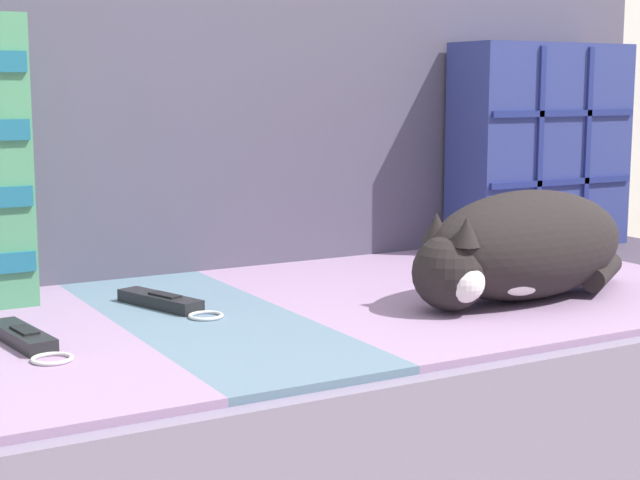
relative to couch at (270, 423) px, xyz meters
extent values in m
cube|color=slate|center=(0.00, 0.00, 0.08)|extent=(1.99, 0.82, 0.20)
cube|color=gray|center=(-0.36, -0.02, 0.18)|extent=(0.24, 0.74, 0.01)
cube|color=slate|center=(-0.12, -0.02, 0.18)|extent=(0.24, 0.74, 0.01)
cube|color=gray|center=(0.12, -0.02, 0.18)|extent=(0.24, 0.74, 0.01)
cube|color=gray|center=(0.36, -0.02, 0.18)|extent=(0.24, 0.74, 0.01)
cube|color=gray|center=(0.60, -0.02, 0.18)|extent=(0.24, 0.74, 0.01)
cube|color=#514C60|center=(0.00, 0.35, 0.45)|extent=(1.99, 0.14, 0.52)
cube|color=navy|center=(0.70, 0.20, 0.39)|extent=(0.37, 0.13, 0.40)
cube|color=navy|center=(0.70, 0.14, 0.32)|extent=(0.35, 0.01, 0.01)
cube|color=navy|center=(0.64, 0.14, 0.39)|extent=(0.01, 0.01, 0.38)
cube|color=navy|center=(0.70, 0.14, 0.45)|extent=(0.35, 0.01, 0.01)
cube|color=navy|center=(0.76, 0.14, 0.39)|extent=(0.01, 0.01, 0.38)
ellipsoid|color=black|center=(0.35, -0.17, 0.27)|extent=(0.39, 0.22, 0.16)
sphere|color=black|center=(0.19, -0.18, 0.24)|extent=(0.11, 0.11, 0.11)
sphere|color=white|center=(0.19, -0.21, 0.24)|extent=(0.06, 0.06, 0.06)
ellipsoid|color=white|center=(0.29, -0.22, 0.24)|extent=(0.11, 0.04, 0.07)
cylinder|color=black|center=(0.50, -0.18, 0.22)|extent=(0.16, 0.13, 0.04)
cone|color=black|center=(0.20, -0.21, 0.31)|extent=(0.04, 0.04, 0.04)
cone|color=black|center=(0.19, -0.15, 0.31)|extent=(0.04, 0.04, 0.04)
cube|color=black|center=(-0.15, 0.05, 0.20)|extent=(0.08, 0.16, 0.02)
cube|color=black|center=(-0.15, 0.04, 0.21)|extent=(0.04, 0.06, 0.00)
cube|color=black|center=(-0.18, 0.12, 0.20)|extent=(0.03, 0.02, 0.02)
torus|color=silver|center=(-0.12, -0.05, 0.19)|extent=(0.06, 0.06, 0.01)
cube|color=black|center=(-0.37, -0.06, 0.20)|extent=(0.06, 0.15, 0.02)
cube|color=black|center=(-0.37, -0.07, 0.21)|extent=(0.03, 0.05, 0.00)
cube|color=black|center=(-0.38, 0.01, 0.20)|extent=(0.03, 0.01, 0.02)
torus|color=silver|center=(-0.36, -0.16, 0.19)|extent=(0.05, 0.05, 0.01)
camera|label=1|loc=(-0.63, -1.27, 0.50)|focal=55.00mm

